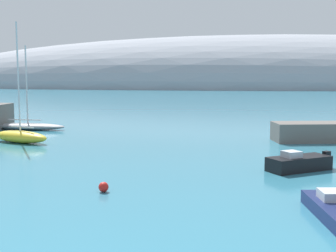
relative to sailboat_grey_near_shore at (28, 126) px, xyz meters
name	(u,v)px	position (x,y,z in m)	size (l,w,h in m)	color
distant_ridge	(268,87)	(43.12, 146.41, -0.44)	(309.94, 76.27, 42.70)	#999EA8
sailboat_grey_near_shore	(28,126)	(0.00, 0.00, 0.00)	(8.43, 2.45, 9.05)	gray
sailboat_yellow_mid_mooring	(20,136)	(2.98, -8.98, 0.18)	(6.11, 3.85, 10.55)	yellow
motorboat_black_outer	(299,163)	(25.37, -18.50, 0.05)	(4.46, 3.53, 1.30)	black
mooring_buoy_red	(104,187)	(14.22, -24.86, -0.18)	(0.53, 0.53, 0.53)	red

